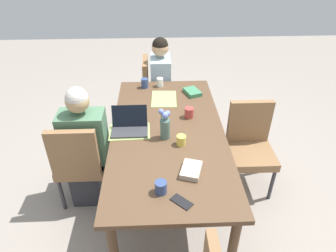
{
  "coord_description": "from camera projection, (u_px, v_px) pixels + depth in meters",
  "views": [
    {
      "loc": [
        2.24,
        -0.1,
        2.3
      ],
      "look_at": [
        0.0,
        0.0,
        0.79
      ],
      "focal_mm": 32.49,
      "sensor_mm": 36.0,
      "label": 1
    }
  ],
  "objects": [
    {
      "name": "laptop_near_left_near",
      "position": [
        130.0,
        126.0,
        2.71
      ],
      "size": [
        0.22,
        0.32,
        0.21
      ],
      "color": "#38383D",
      "rests_on": "dining_table"
    },
    {
      "name": "coffee_mug_near_right",
      "position": [
        145.0,
        83.0,
        3.42
      ],
      "size": [
        0.08,
        0.08,
        0.11
      ],
      "primitive_type": "cylinder",
      "color": "#33477A",
      "rests_on": "dining_table"
    },
    {
      "name": "flower_vase",
      "position": [
        165.0,
        126.0,
        2.58
      ],
      "size": [
        0.09,
        0.1,
        0.28
      ],
      "color": "#4C6B60",
      "rests_on": "dining_table"
    },
    {
      "name": "ground_plane",
      "position": [
        168.0,
        190.0,
        3.15
      ],
      "size": [
        10.0,
        10.0,
        0.0
      ],
      "primitive_type": "plane",
      "color": "gray"
    },
    {
      "name": "phone_black",
      "position": [
        182.0,
        202.0,
        2.03
      ],
      "size": [
        0.16,
        0.16,
        0.01
      ],
      "primitive_type": "cube",
      "rotation": [
        0.0,
        0.0,
        0.81
      ],
      "color": "black",
      "rests_on": "dining_table"
    },
    {
      "name": "book_blue_cover",
      "position": [
        192.0,
        92.0,
        3.31
      ],
      "size": [
        0.24,
        0.2,
        0.04
      ],
      "primitive_type": "cube",
      "rotation": [
        0.0,
        0.0,
        0.37
      ],
      "color": "#3D7F56",
      "rests_on": "dining_table"
    },
    {
      "name": "person_head_left_left_mid",
      "position": [
        161.0,
        89.0,
        3.89
      ],
      "size": [
        0.4,
        0.36,
        1.19
      ],
      "color": "#2D2D33",
      "rests_on": "ground_plane"
    },
    {
      "name": "book_red_cover",
      "position": [
        191.0,
        170.0,
        2.26
      ],
      "size": [
        0.23,
        0.19,
        0.04
      ],
      "primitive_type": "cube",
      "rotation": [
        0.0,
        0.0,
        -0.3
      ],
      "color": "#B2A38E",
      "rests_on": "dining_table"
    },
    {
      "name": "coffee_mug_near_left",
      "position": [
        161.0,
        187.0,
        2.08
      ],
      "size": [
        0.08,
        0.08,
        0.09
      ],
      "primitive_type": "cylinder",
      "color": "#33477A",
      "rests_on": "dining_table"
    },
    {
      "name": "coffee_mug_centre_left",
      "position": [
        160.0,
        82.0,
        3.45
      ],
      "size": [
        0.07,
        0.07,
        0.1
      ],
      "primitive_type": "cylinder",
      "color": "white",
      "rests_on": "dining_table"
    },
    {
      "name": "chair_far_left_far",
      "position": [
        250.0,
        143.0,
        2.99
      ],
      "size": [
        0.44,
        0.44,
        0.9
      ],
      "color": "olive",
      "rests_on": "ground_plane"
    },
    {
      "name": "placemat_near_left_near",
      "position": [
        130.0,
        132.0,
        2.71
      ],
      "size": [
        0.27,
        0.37,
        0.0
      ],
      "primitive_type": "cube",
      "rotation": [
        0.0,
        0.0,
        1.6
      ],
      "color": "#9EBC66",
      "rests_on": "dining_table"
    },
    {
      "name": "dining_table",
      "position": [
        168.0,
        137.0,
        2.77
      ],
      "size": [
        2.04,
        1.01,
        0.74
      ],
      "color": "brown",
      "rests_on": "ground_plane"
    },
    {
      "name": "placemat_head_left_left_mid",
      "position": [
        164.0,
        99.0,
        3.22
      ],
      "size": [
        0.37,
        0.27,
        0.0
      ],
      "primitive_type": "cube",
      "rotation": [
        0.0,
        0.0,
        -0.04
      ],
      "color": "#9EBC66",
      "rests_on": "dining_table"
    },
    {
      "name": "coffee_mug_centre_right",
      "position": [
        181.0,
        140.0,
        2.54
      ],
      "size": [
        0.08,
        0.08,
        0.09
      ],
      "primitive_type": "cylinder",
      "color": "#DBC64C",
      "rests_on": "dining_table"
    },
    {
      "name": "chair_head_left_left_mid",
      "position": [
        155.0,
        89.0,
        3.96
      ],
      "size": [
        0.44,
        0.44,
        0.9
      ],
      "color": "olive",
      "rests_on": "ground_plane"
    },
    {
      "name": "coffee_mug_far_left",
      "position": [
        189.0,
        113.0,
        2.9
      ],
      "size": [
        0.09,
        0.09,
        0.1
      ],
      "primitive_type": "cylinder",
      "color": "#AD3D38",
      "rests_on": "dining_table"
    },
    {
      "name": "chair_near_left_near",
      "position": [
        79.0,
        160.0,
        2.77
      ],
      "size": [
        0.44,
        0.44,
        0.9
      ],
      "color": "olive",
      "rests_on": "ground_plane"
    },
    {
      "name": "person_near_left_near",
      "position": [
        87.0,
        153.0,
        2.82
      ],
      "size": [
        0.36,
        0.4,
        1.19
      ],
      "color": "#2D2D33",
      "rests_on": "ground_plane"
    }
  ]
}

